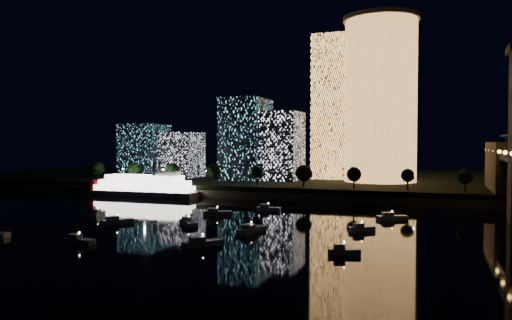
{
  "coord_description": "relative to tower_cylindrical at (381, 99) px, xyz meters",
  "views": [
    {
      "loc": [
        40.3,
        -106.43,
        22.78
      ],
      "look_at": [
        -18.48,
        55.0,
        16.78
      ],
      "focal_mm": 35.0,
      "sensor_mm": 36.0,
      "label": 1
    }
  ],
  "objects": [
    {
      "name": "riverboat",
      "position": [
        -94.46,
        -51.28,
        -38.5
      ],
      "size": [
        51.84,
        11.45,
        15.58
      ],
      "color": "silver",
      "rests_on": "ground"
    },
    {
      "name": "esplanade_trees",
      "position": [
        -54.97,
        -38.78,
        -32.02
      ],
      "size": [
        165.98,
        6.76,
        8.88
      ],
      "color": "black",
      "rests_on": "far_bank"
    },
    {
      "name": "seawall",
      "position": [
        -15.75,
        -44.78,
        -40.99
      ],
      "size": [
        420.0,
        6.0,
        3.0
      ],
      "primitive_type": "cube",
      "color": "#6B5E4C",
      "rests_on": "ground"
    },
    {
      "name": "motorboats",
      "position": [
        -33.08,
        -111.84,
        -41.68
      ],
      "size": [
        97.49,
        71.2,
        2.78
      ],
      "color": "silver",
      "rests_on": "ground"
    },
    {
      "name": "tower_cylindrical",
      "position": [
        0.0,
        0.0,
        0.0
      ],
      "size": [
        34.0,
        34.0,
        74.73
      ],
      "color": "#FCA850",
      "rests_on": "far_bank"
    },
    {
      "name": "tower_rectangular",
      "position": [
        -22.57,
        14.9,
        -2.27
      ],
      "size": [
        22.14,
        22.14,
        70.45
      ],
      "primitive_type": "cube",
      "color": "#FCA850",
      "rests_on": "far_bank"
    },
    {
      "name": "midrise_blocks",
      "position": [
        -76.4,
        -6.09,
        -21.51
      ],
      "size": [
        90.54,
        28.79,
        39.19
      ],
      "color": "silver",
      "rests_on": "far_bank"
    },
    {
      "name": "street_lamps",
      "position": [
        -49.75,
        -32.78,
        -33.47
      ],
      "size": [
        132.7,
        0.7,
        5.65
      ],
      "color": "black",
      "rests_on": "far_bank"
    },
    {
      "name": "far_bank",
      "position": [
        -15.75,
        33.22,
        -39.99
      ],
      "size": [
        420.0,
        160.0,
        5.0
      ],
      "primitive_type": "cube",
      "color": "black",
      "rests_on": "ground"
    },
    {
      "name": "ground",
      "position": [
        -15.75,
        -126.78,
        -42.49
      ],
      "size": [
        520.0,
        520.0,
        0.0
      ],
      "primitive_type": "plane",
      "color": "black",
      "rests_on": "ground"
    }
  ]
}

